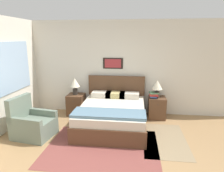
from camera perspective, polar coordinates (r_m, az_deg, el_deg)
The scene contains 16 objects.
ground_plane at distance 3.54m, azimuth -1.50°, elevation -23.08°, with size 16.00×16.00×0.00m, color #99754C.
wall_back at distance 5.62m, azimuth 2.54°, elevation 5.18°, with size 7.41×0.09×2.60m.
wall_left at distance 5.18m, azimuth -28.11°, elevation 2.96°, with size 0.08×5.10×2.60m.
area_rug_main at distance 4.14m, azimuth -2.82°, elevation -17.10°, with size 2.20×1.68×0.01m.
area_rug_bedside at distance 4.55m, azimuth 14.74°, elevation -14.54°, with size 0.90×1.55×0.01m.
bed at distance 4.90m, azimuth 0.12°, elevation -8.14°, with size 1.57×1.93×1.09m.
armchair at distance 4.78m, azimuth -21.87°, elevation -10.03°, with size 0.88×0.79×0.89m.
nightstand_near_window at distance 5.78m, azimuth -10.21°, elevation -5.14°, with size 0.45×0.50×0.57m.
nightstand_by_door at distance 5.56m, azimuth 12.66°, elevation -6.00°, with size 0.45×0.50×0.57m.
table_lamp_near_window at distance 5.62m, azimuth -10.58°, elevation 0.65°, with size 0.27×0.27×0.47m.
table_lamp_by_door at distance 5.39m, azimuth 12.80°, elevation 0.00°, with size 0.27×0.27×0.47m.
book_thick_bottom at distance 5.42m, azimuth 11.81°, elevation -3.14°, with size 0.20×0.26×0.03m.
book_hardcover_middle at distance 5.41m, azimuth 11.82°, elevation -2.86°, with size 0.20×0.29×0.03m.
book_novel_upper at distance 5.40m, azimuth 11.84°, elevation -2.54°, with size 0.22×0.23×0.04m.
book_slim_near_top at distance 5.39m, azimuth 11.86°, elevation -2.21°, with size 0.23×0.28×0.03m.
book_paperback_top at distance 5.38m, azimuth 11.87°, elevation -1.94°, with size 0.25×0.27×0.02m.
Camera 1 is at (0.43, -2.81, 2.11)m, focal length 32.00 mm.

